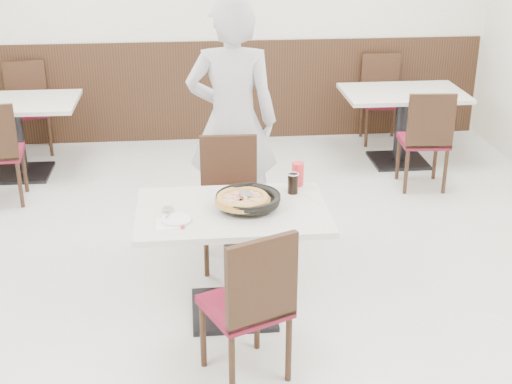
{
  "coord_description": "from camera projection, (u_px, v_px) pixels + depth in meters",
  "views": [
    {
      "loc": [
        -0.31,
        -4.23,
        2.59
      ],
      "look_at": [
        0.07,
        -0.3,
        0.92
      ],
      "focal_mm": 50.0,
      "sensor_mm": 36.0,
      "label": 1
    }
  ],
  "objects": [
    {
      "name": "floor",
      "position": [
        242.0,
        298.0,
        4.91
      ],
      "size": [
        7.0,
        7.0,
        0.0
      ],
      "primitive_type": "plane",
      "color": "#A9AAA5",
      "rests_on": "ground"
    },
    {
      "name": "wall_back",
      "position": [
        215.0,
        12.0,
        7.57
      ],
      "size": [
        6.0,
        0.04,
        2.8
      ],
      "primitive_type": "cube",
      "color": "silver",
      "rests_on": "floor"
    },
    {
      "name": "wainscot_back",
      "position": [
        217.0,
        91.0,
        7.89
      ],
      "size": [
        5.9,
        0.03,
        1.1
      ],
      "primitive_type": "cube",
      "color": "black",
      "rests_on": "floor"
    },
    {
      "name": "main_table",
      "position": [
        233.0,
        262.0,
        4.61
      ],
      "size": [
        1.25,
        0.87,
        0.75
      ],
      "primitive_type": null,
      "rotation": [
        0.0,
        0.0,
        -0.06
      ],
      "color": "beige",
      "rests_on": "floor"
    },
    {
      "name": "chair_near",
      "position": [
        245.0,
        302.0,
        3.97
      ],
      "size": [
        0.55,
        0.55,
        0.95
      ],
      "primitive_type": null,
      "rotation": [
        0.0,
        0.0,
        0.42
      ],
      "color": "black",
      "rests_on": "floor"
    },
    {
      "name": "chair_far",
      "position": [
        230.0,
        206.0,
        5.19
      ],
      "size": [
        0.43,
        0.43,
        0.95
      ],
      "primitive_type": null,
      "rotation": [
        0.0,
        0.0,
        3.12
      ],
      "color": "black",
      "rests_on": "floor"
    },
    {
      "name": "trivet",
      "position": [
        238.0,
        203.0,
        4.51
      ],
      "size": [
        0.13,
        0.13,
        0.04
      ],
      "primitive_type": "cylinder",
      "rotation": [
        0.0,
        0.0,
        -0.06
      ],
      "color": "black",
      "rests_on": "main_table"
    },
    {
      "name": "pizza_pan",
      "position": [
        248.0,
        202.0,
        4.47
      ],
      "size": [
        0.42,
        0.42,
        0.01
      ],
      "primitive_type": "cylinder",
      "rotation": [
        0.0,
        0.0,
        -0.06
      ],
      "color": "black",
      "rests_on": "trivet"
    },
    {
      "name": "pizza",
      "position": [
        243.0,
        201.0,
        4.43
      ],
      "size": [
        0.37,
        0.37,
        0.02
      ],
      "primitive_type": "cylinder",
      "rotation": [
        0.0,
        0.0,
        -0.06
      ],
      "color": "#B6853F",
      "rests_on": "pizza_pan"
    },
    {
      "name": "pizza_server",
      "position": [
        246.0,
        193.0,
        4.46
      ],
      "size": [
        0.09,
        0.1,
        0.0
      ],
      "primitive_type": "cube",
      "rotation": [
        0.0,
        0.0,
        0.11
      ],
      "color": "white",
      "rests_on": "pizza"
    },
    {
      "name": "napkin",
      "position": [
        169.0,
        224.0,
        4.26
      ],
      "size": [
        0.17,
        0.17,
        0.0
      ],
      "primitive_type": "cube",
      "rotation": [
        0.0,
        0.0,
        0.08
      ],
      "color": "silver",
      "rests_on": "main_table"
    },
    {
      "name": "side_plate",
      "position": [
        176.0,
        220.0,
        4.3
      ],
      "size": [
        0.19,
        0.19,
        0.01
      ],
      "primitive_type": "cylinder",
      "rotation": [
        0.0,
        0.0,
        -0.06
      ],
      "color": "silver",
      "rests_on": "napkin"
    },
    {
      "name": "fork",
      "position": [
        170.0,
        213.0,
        4.36
      ],
      "size": [
        0.05,
        0.14,
        0.0
      ],
      "primitive_type": "cube",
      "rotation": [
        0.0,
        0.0,
        -0.27
      ],
      "color": "white",
      "rests_on": "side_plate"
    },
    {
      "name": "cola_glass",
      "position": [
        293.0,
        184.0,
        4.68
      ],
      "size": [
        0.07,
        0.07,
        0.13
      ],
      "primitive_type": "cylinder",
      "rotation": [
        0.0,
        0.0,
        -0.06
      ],
      "color": "black",
      "rests_on": "main_table"
    },
    {
      "name": "red_cup",
      "position": [
        298.0,
        174.0,
        4.8
      ],
      "size": [
        0.09,
        0.09,
        0.16
      ],
      "primitive_type": "cylinder",
      "rotation": [
        0.0,
        0.0,
        -0.06
      ],
      "color": "red",
      "rests_on": "main_table"
    },
    {
      "name": "diner_person",
      "position": [
        232.0,
        122.0,
        5.45
      ],
      "size": [
        0.74,
        0.52,
        1.92
      ],
      "primitive_type": "imported",
      "rotation": [
        0.0,
        0.0,
        3.05
      ],
      "color": "#BCBBC0",
      "rests_on": "floor"
    },
    {
      "name": "bg_table_left",
      "position": [
        18.0,
        139.0,
        6.91
      ],
      "size": [
        1.25,
        0.88,
        0.75
      ],
      "primitive_type": null,
      "rotation": [
        0.0,
        0.0,
        0.07
      ],
      "color": "beige",
      "rests_on": "floor"
    },
    {
      "name": "bg_chair_left_far",
      "position": [
        29.0,
        110.0,
        7.48
      ],
      "size": [
        0.5,
        0.5,
        0.95
      ],
      "primitive_type": null,
      "rotation": [
        0.0,
        0.0,
        3.36
      ],
      "color": "black",
      "rests_on": "floor"
    },
    {
      "name": "bg_table_right",
      "position": [
        401.0,
        127.0,
        7.24
      ],
      "size": [
        1.26,
        0.89,
        0.75
      ],
      "primitive_type": null,
      "rotation": [
        0.0,
        0.0,
        0.07
      ],
      "color": "beige",
      "rests_on": "floor"
    },
    {
      "name": "bg_chair_right_near",
      "position": [
        424.0,
        138.0,
        6.6
      ],
      "size": [
        0.45,
        0.45,
        0.95
      ],
      "primitive_type": null,
      "rotation": [
        0.0,
        0.0,
        -0.07
      ],
      "color": "black",
      "rests_on": "floor"
    },
    {
      "name": "bg_chair_right_far",
      "position": [
        382.0,
        100.0,
        7.81
      ],
      "size": [
        0.45,
        0.45,
        0.95
      ],
      "primitive_type": null,
      "rotation": [
        0.0,
        0.0,
        3.06
      ],
      "color": "black",
      "rests_on": "floor"
    }
  ]
}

